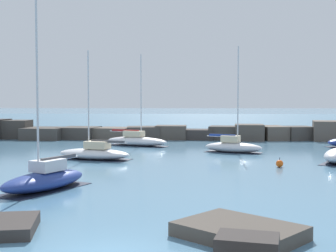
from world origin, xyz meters
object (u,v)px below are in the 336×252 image
at_px(sailboat_moored_2, 233,146).
at_px(sailboat_moored_4, 45,179).
at_px(mooring_buoy_orange_near, 280,164).
at_px(sailboat_moored_7, 136,140).
at_px(sailboat_moored_8, 94,153).

distance_m(sailboat_moored_2, sailboat_moored_4, 23.11).
relative_size(sailboat_moored_2, mooring_buoy_orange_near, 13.66).
bearing_deg(sailboat_moored_7, mooring_buoy_orange_near, -51.38).
height_order(sailboat_moored_7, sailboat_moored_8, sailboat_moored_7).
bearing_deg(mooring_buoy_orange_near, sailboat_moored_7, 128.62).
bearing_deg(sailboat_moored_2, sailboat_moored_4, -121.57).
distance_m(sailboat_moored_4, mooring_buoy_orange_near, 17.70).
bearing_deg(sailboat_moored_4, sailboat_moored_7, 85.67).
bearing_deg(sailboat_moored_8, sailboat_moored_2, 26.34).
relative_size(sailboat_moored_4, mooring_buoy_orange_near, 14.20).
bearing_deg(sailboat_moored_8, sailboat_moored_7, 80.28).
distance_m(sailboat_moored_4, sailboat_moored_7, 25.87).
distance_m(sailboat_moored_7, sailboat_moored_8, 12.34).
bearing_deg(sailboat_moored_2, mooring_buoy_orange_near, -74.95).
xyz_separation_m(sailboat_moored_2, mooring_buoy_orange_near, (2.67, -9.93, -0.35)).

